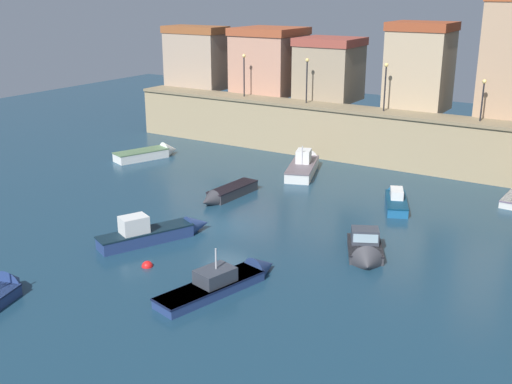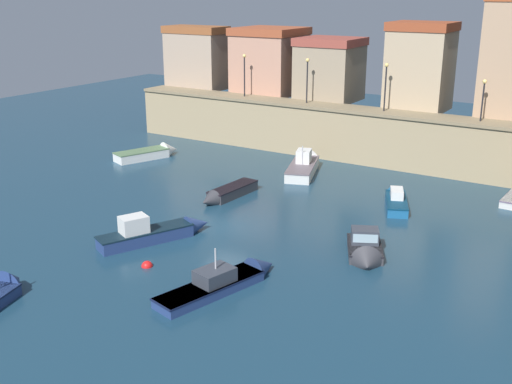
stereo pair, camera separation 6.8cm
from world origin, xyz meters
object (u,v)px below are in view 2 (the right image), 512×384
quay_lamp_2 (386,80)px  moored_boat_1 (156,231)px  moored_boat_3 (151,153)px  moored_boat_9 (396,199)px  moored_boat_7 (226,193)px  moored_boat_2 (228,280)px  quay_lamp_3 (483,93)px  quay_lamp_0 (244,69)px  moored_boat_6 (304,164)px  moored_boat_8 (365,251)px  quay_lamp_1 (307,74)px  mooring_buoy_0 (147,266)px

quay_lamp_2 → moored_boat_1: size_ratio=0.56×
moored_boat_3 → moored_boat_9: size_ratio=1.13×
moored_boat_7 → moored_boat_2: bearing=38.4°
quay_lamp_3 → quay_lamp_0: bearing=180.0°
quay_lamp_3 → moored_boat_2: bearing=-102.4°
moored_boat_6 → moored_boat_1: bearing=159.3°
quay_lamp_3 → moored_boat_9: size_ratio=0.59×
moored_boat_2 → moored_boat_3: 25.68m
moored_boat_8 → moored_boat_6: bearing=-167.3°
quay_lamp_1 → quay_lamp_3: size_ratio=1.23×
moored_boat_1 → moored_boat_3: size_ratio=1.15×
mooring_buoy_0 → quay_lamp_2: bearing=83.6°
quay_lamp_0 → moored_boat_1: 25.04m
moored_boat_2 → mooring_buoy_0: moored_boat_2 is taller
quay_lamp_2 → moored_boat_2: quay_lamp_2 is taller
quay_lamp_0 → quay_lamp_2: quay_lamp_2 is taller
quay_lamp_1 → moored_boat_9: (11.76, -9.22, -6.54)m
quay_lamp_1 → moored_boat_9: size_ratio=0.73×
mooring_buoy_0 → moored_boat_2: bearing=3.9°
quay_lamp_0 → quay_lamp_3: 21.10m
quay_lamp_3 → moored_boat_2: quay_lamp_3 is taller
quay_lamp_0 → quay_lamp_3: size_ratio=1.23×
quay_lamp_2 → quay_lamp_3: quay_lamp_2 is taller
quay_lamp_0 → moored_boat_6: 12.22m
moored_boat_1 → moored_boat_6: (0.42, 17.50, -0.01)m
moored_boat_1 → moored_boat_8: bearing=-45.8°
moored_boat_1 → quay_lamp_2: bearing=12.4°
quay_lamp_3 → moored_boat_8: quay_lamp_3 is taller
quay_lamp_2 → moored_boat_3: quay_lamp_2 is taller
quay_lamp_0 → quay_lamp_3: quay_lamp_0 is taller
moored_boat_3 → moored_boat_6: size_ratio=0.81×
quay_lamp_1 → moored_boat_3: bearing=-140.4°
quay_lamp_2 → moored_boat_8: bearing=-71.0°
quay_lamp_2 → mooring_buoy_0: (-2.89, -25.66, -6.96)m
quay_lamp_3 → mooring_buoy_0: 28.49m
moored_boat_3 → moored_boat_7: (11.76, -5.61, -0.03)m
quay_lamp_0 → quay_lamp_1: quay_lamp_0 is taller
quay_lamp_0 → moored_boat_7: bearing=-61.5°
moored_boat_8 → mooring_buoy_0: moored_boat_8 is taller
moored_boat_2 → moored_boat_8: 8.04m
moored_boat_9 → mooring_buoy_0: bearing=132.3°
moored_boat_3 → moored_boat_6: 13.52m
quay_lamp_2 → quay_lamp_3: 7.62m
moored_boat_3 → moored_boat_9: bearing=-70.8°
moored_boat_2 → moored_boat_9: size_ratio=1.39×
moored_boat_6 → mooring_buoy_0: size_ratio=12.20×
quay_lamp_2 → moored_boat_3: size_ratio=0.65×
quay_lamp_1 → moored_boat_8: bearing=-54.1°
moored_boat_3 → moored_boat_8: bearing=-91.8°
moored_boat_7 → moored_boat_6: bearing=175.3°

